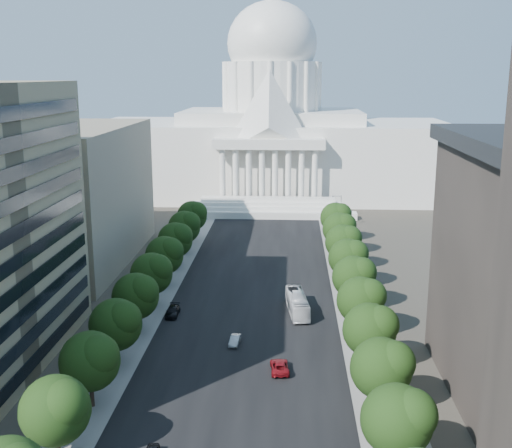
% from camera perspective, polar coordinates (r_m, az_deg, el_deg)
% --- Properties ---
extents(road_asphalt, '(30.00, 260.00, 0.01)m').
position_cam_1_polar(road_asphalt, '(133.21, 0.08, -4.75)').
color(road_asphalt, black).
rests_on(road_asphalt, ground).
extents(sidewalk_left, '(8.00, 260.00, 0.02)m').
position_cam_1_polar(sidewalk_left, '(135.50, -7.99, -4.57)').
color(sidewalk_left, gray).
rests_on(sidewalk_left, ground).
extents(sidewalk_right, '(8.00, 260.00, 0.02)m').
position_cam_1_polar(sidewalk_right, '(133.61, 8.27, -4.84)').
color(sidewalk_right, gray).
rests_on(sidewalk_right, ground).
extents(capitol, '(120.00, 56.00, 73.00)m').
position_cam_1_polar(capitol, '(222.55, 1.39, 7.76)').
color(capitol, white).
rests_on(capitol, ground).
extents(office_block_left_far, '(38.00, 52.00, 30.00)m').
position_cam_1_polar(office_block_left_far, '(149.39, -18.43, 2.47)').
color(office_block_left_far, gray).
rests_on(office_block_left_far, ground).
extents(tree_l_b, '(7.79, 7.60, 9.97)m').
position_cam_1_polar(tree_l_b, '(73.71, -17.23, -15.43)').
color(tree_l_b, '#33261C').
rests_on(tree_l_b, ground).
extents(tree_l_c, '(7.79, 7.60, 9.97)m').
position_cam_1_polar(tree_l_c, '(83.82, -14.38, -11.61)').
color(tree_l_c, '#33261C').
rests_on(tree_l_c, ground).
extents(tree_l_d, '(7.79, 7.60, 9.97)m').
position_cam_1_polar(tree_l_d, '(94.37, -12.22, -8.62)').
color(tree_l_d, '#33261C').
rests_on(tree_l_d, ground).
extents(tree_l_e, '(7.79, 7.60, 9.97)m').
position_cam_1_polar(tree_l_e, '(105.24, -10.51, -6.22)').
color(tree_l_e, '#33261C').
rests_on(tree_l_e, ground).
extents(tree_l_f, '(7.79, 7.60, 9.97)m').
position_cam_1_polar(tree_l_f, '(116.33, -9.15, -4.27)').
color(tree_l_f, '#33261C').
rests_on(tree_l_f, ground).
extents(tree_l_g, '(7.79, 7.60, 9.97)m').
position_cam_1_polar(tree_l_g, '(127.58, -8.02, -2.67)').
color(tree_l_g, '#33261C').
rests_on(tree_l_g, ground).
extents(tree_l_h, '(7.79, 7.60, 9.97)m').
position_cam_1_polar(tree_l_h, '(138.96, -7.08, -1.32)').
color(tree_l_h, '#33261C').
rests_on(tree_l_h, ground).
extents(tree_l_i, '(7.79, 7.60, 9.97)m').
position_cam_1_polar(tree_l_i, '(150.43, -6.29, -0.18)').
color(tree_l_i, '#33261C').
rests_on(tree_l_i, ground).
extents(tree_l_j, '(7.79, 7.60, 9.97)m').
position_cam_1_polar(tree_l_j, '(161.99, -5.61, 0.80)').
color(tree_l_j, '#33261C').
rests_on(tree_l_j, ground).
extents(tree_r_b, '(7.79, 7.60, 9.97)m').
position_cam_1_polar(tree_r_b, '(70.53, 12.73, -16.52)').
color(tree_r_b, '#33261C').
rests_on(tree_r_b, ground).
extents(tree_r_c, '(7.79, 7.60, 9.97)m').
position_cam_1_polar(tree_r_c, '(81.04, 11.33, -12.34)').
color(tree_r_c, '#33261C').
rests_on(tree_r_c, ground).
extents(tree_r_d, '(7.79, 7.60, 9.97)m').
position_cam_1_polar(tree_r_d, '(91.91, 10.29, -9.13)').
color(tree_r_d, '#33261C').
rests_on(tree_r_d, ground).
extents(tree_r_e, '(7.79, 7.60, 9.97)m').
position_cam_1_polar(tree_r_e, '(103.04, 9.48, -6.60)').
color(tree_r_e, '#33261C').
rests_on(tree_r_e, ground).
extents(tree_r_f, '(7.79, 7.60, 9.97)m').
position_cam_1_polar(tree_r_f, '(114.34, 8.84, -4.57)').
color(tree_r_f, '#33261C').
rests_on(tree_r_f, ground).
extents(tree_r_g, '(7.79, 7.60, 9.97)m').
position_cam_1_polar(tree_r_g, '(125.77, 8.31, -2.91)').
color(tree_r_g, '#33261C').
rests_on(tree_r_g, ground).
extents(tree_r_h, '(7.79, 7.60, 9.97)m').
position_cam_1_polar(tree_r_h, '(137.30, 7.88, -1.52)').
color(tree_r_h, '#33261C').
rests_on(tree_r_h, ground).
extents(tree_r_i, '(7.79, 7.60, 9.97)m').
position_cam_1_polar(tree_r_i, '(148.90, 7.51, -0.35)').
color(tree_r_i, '#33261C').
rests_on(tree_r_i, ground).
extents(tree_r_j, '(7.79, 7.60, 9.97)m').
position_cam_1_polar(tree_r_j, '(160.56, 7.20, 0.65)').
color(tree_r_j, '#33261C').
rests_on(tree_r_j, ground).
extents(streetlight_b, '(2.61, 0.44, 9.00)m').
position_cam_1_polar(streetlight_b, '(80.83, 12.52, -12.97)').
color(streetlight_b, gray).
rests_on(streetlight_b, ground).
extents(streetlight_c, '(2.61, 0.44, 9.00)m').
position_cam_1_polar(streetlight_c, '(103.62, 10.32, -6.90)').
color(streetlight_c, gray).
rests_on(streetlight_c, ground).
extents(streetlight_d, '(2.61, 0.44, 9.00)m').
position_cam_1_polar(streetlight_d, '(127.24, 8.96, -3.04)').
color(streetlight_d, gray).
rests_on(streetlight_d, ground).
extents(streetlight_e, '(2.61, 0.44, 9.00)m').
position_cam_1_polar(streetlight_e, '(151.31, 8.04, -0.40)').
color(streetlight_e, gray).
rests_on(streetlight_e, ground).
extents(streetlight_f, '(2.61, 0.44, 9.00)m').
position_cam_1_polar(streetlight_f, '(175.63, 7.37, 1.51)').
color(streetlight_f, gray).
rests_on(streetlight_f, ground).
extents(car_silver, '(1.74, 4.13, 1.33)m').
position_cam_1_polar(car_silver, '(101.30, -1.89, -10.30)').
color(car_silver, '#A9ACB1').
rests_on(car_silver, ground).
extents(car_red, '(2.97, 5.61, 1.50)m').
position_cam_1_polar(car_red, '(92.77, 2.11, -12.55)').
color(car_red, maroon).
rests_on(car_red, ground).
extents(car_dark_b, '(2.17, 5.26, 1.52)m').
position_cam_1_polar(car_dark_b, '(113.41, -7.42, -7.72)').
color(car_dark_b, black).
rests_on(car_dark_b, ground).
extents(city_bus, '(4.38, 12.69, 3.46)m').
position_cam_1_polar(city_bus, '(113.65, 3.69, -7.07)').
color(city_bus, silver).
rests_on(city_bus, ground).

